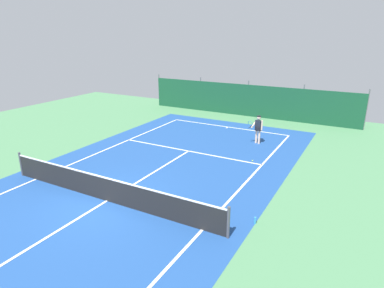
% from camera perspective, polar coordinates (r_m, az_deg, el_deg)
% --- Properties ---
extents(ground_plane, '(36.00, 36.00, 0.00)m').
position_cam_1_polar(ground_plane, '(13.36, -14.34, -9.43)').
color(ground_plane, '#4C8456').
extents(court_surface, '(11.02, 26.60, 0.01)m').
position_cam_1_polar(court_surface, '(13.36, -14.34, -9.42)').
color(court_surface, '#1E478C').
rests_on(court_surface, ground).
extents(tennis_net, '(10.12, 0.10, 1.10)m').
position_cam_1_polar(tennis_net, '(13.13, -14.52, -7.46)').
color(tennis_net, black).
rests_on(tennis_net, ground).
extents(back_fence, '(16.30, 0.98, 2.70)m').
position_cam_1_polar(back_fence, '(26.44, 9.76, 6.40)').
color(back_fence, '#14472D').
rests_on(back_fence, ground).
extents(tennis_player, '(0.82, 0.68, 1.64)m').
position_cam_1_polar(tennis_player, '(19.46, 11.25, 2.80)').
color(tennis_player, beige).
rests_on(tennis_player, ground).
extents(tennis_ball_near_player, '(0.07, 0.07, 0.07)m').
position_cam_1_polar(tennis_ball_near_player, '(16.97, 10.31, -2.82)').
color(tennis_ball_near_player, '#CCDB33').
rests_on(tennis_ball_near_player, ground).
extents(parked_car, '(2.13, 4.26, 1.68)m').
position_cam_1_polar(parked_car, '(28.46, 12.85, 7.42)').
color(parked_car, silver).
rests_on(parked_car, ground).
extents(water_bottle, '(0.08, 0.08, 0.24)m').
position_cam_1_polar(water_bottle, '(11.72, 10.74, -12.73)').
color(water_bottle, '#338CD8').
rests_on(water_bottle, ground).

